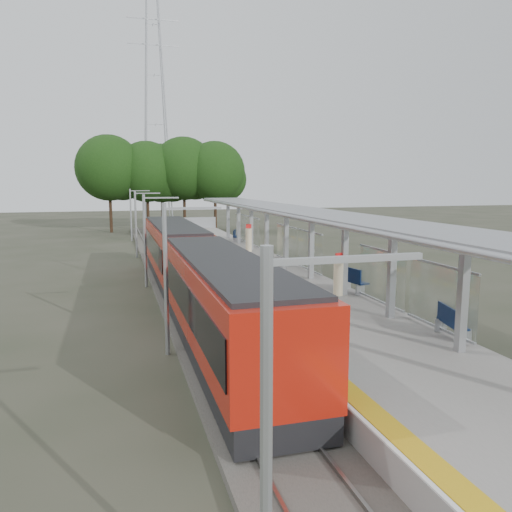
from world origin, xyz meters
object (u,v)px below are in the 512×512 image
Objects in this scene: bench_near at (451,321)px; info_pillar_far at (249,240)px; bench_mid at (352,279)px; litter_bin at (282,268)px; bench_far at (236,235)px; info_pillar_near at (338,277)px; train at (192,268)px.

info_pillar_far is at bearing 106.10° from bench_near.
bench_mid reaches higher than litter_bin.
bench_far is (-0.55, 28.06, -0.03)m from bench_near.
train is at bearing 134.10° from info_pillar_near.
info_pillar_near reaches higher than bench_near.
train is 17.09× the size of bench_near.
litter_bin is at bearing 19.93° from train.
bench_near is 21.77m from info_pillar_far.
bench_mid is 0.92× the size of info_pillar_near.
litter_bin is at bearing 104.14° from bench_mid.
info_pillar_near is at bearing 110.86° from bench_near.
info_pillar_far is at bearing 63.64° from train.
train reaches higher than bench_far.
info_pillar_far is (-0.18, 15.01, 0.04)m from info_pillar_near.
train reaches higher than litter_bin.
bench_near is 0.83× the size of info_pillar_near.
litter_bin is at bearing 81.46° from info_pillar_near.
bench_far is at bearing 67.82° from info_pillar_near.
train is at bearing -89.19° from bench_far.
info_pillar_near reaches higher than litter_bin.
info_pillar_far is (-1.07, 14.56, 0.26)m from bench_mid.
info_pillar_far is 10.34m from litter_bin.
train is at bearing -160.07° from litter_bin.
bench_mid is 14.61m from info_pillar_far.
bench_mid is at bearing -18.70° from train.
train reaches higher than info_pillar_near.
bench_far is at bearing 85.50° from info_pillar_far.
bench_mid reaches higher than bench_far.
train is 7.51m from bench_mid.
bench_far is 16.68m from litter_bin.
bench_near is at bearing -103.63° from info_pillar_near.
bench_mid is at bearing -65.43° from litter_bin.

